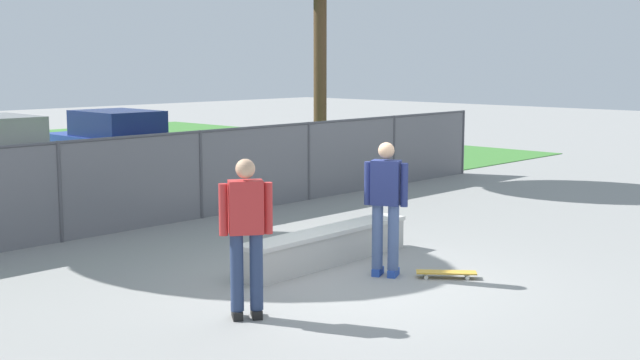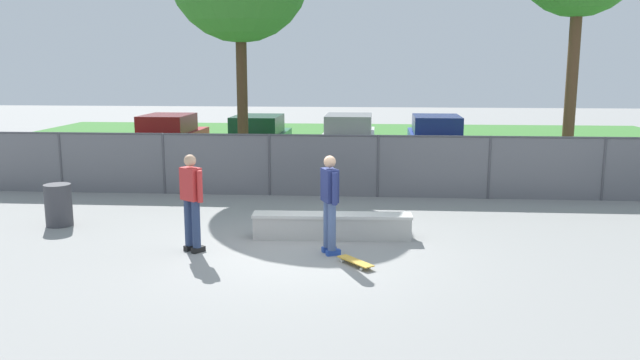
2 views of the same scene
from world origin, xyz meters
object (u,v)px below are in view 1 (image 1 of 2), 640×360
skateboard (446,273)px  concrete_ledge (327,246)px  bystander (246,231)px  car_blue (116,143)px  skateboarder (386,203)px

skateboard → concrete_ledge: bearing=106.3°
skateboard → bystander: 3.22m
skateboard → bystander: bystander is taller
bystander → concrete_ledge: bearing=23.9°
concrete_ledge → car_blue: car_blue is taller
concrete_ledge → car_blue: bearing=73.2°
concrete_ledge → bystander: bystander is taller
concrete_ledge → bystander: 2.85m
car_blue → concrete_ledge: bearing=-106.8°
bystander → skateboard: bearing=-11.3°
concrete_ledge → bystander: (-2.52, -1.12, 0.76)m
skateboarder → bystander: 2.54m
skateboard → car_blue: bearing=77.8°
concrete_ledge → skateboard: (0.50, -1.72, -0.18)m
concrete_ledge → skateboard: concrete_ledge is taller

